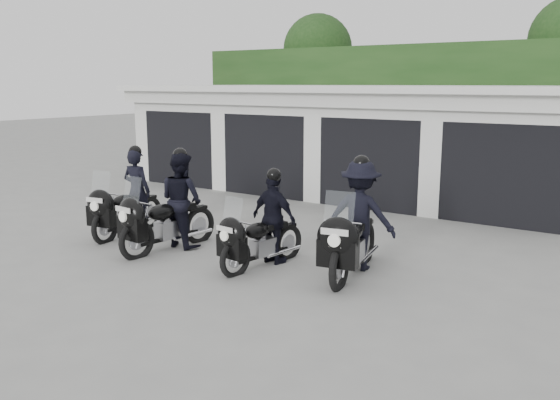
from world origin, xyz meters
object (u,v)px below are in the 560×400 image
Objects in this scene: police_bike_b at (173,206)px; police_bike_d at (357,222)px; police_bike_a at (128,199)px; police_bike_c at (267,224)px.

police_bike_d is at bearing 16.75° from police_bike_b.
police_bike_b is 0.99× the size of police_bike_d.
police_bike_c is (3.54, -0.12, -0.02)m from police_bike_a.
police_bike_c is 1.50m from police_bike_d.
police_bike_b is at bearing -17.68° from police_bike_a.
police_bike_c is at bearing -10.55° from police_bike_a.
police_bike_d reaches higher than police_bike_a.
police_bike_b reaches higher than police_bike_a.
police_bike_c is at bearing 9.66° from police_bike_b.
police_bike_d is (1.41, 0.52, 0.12)m from police_bike_c.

